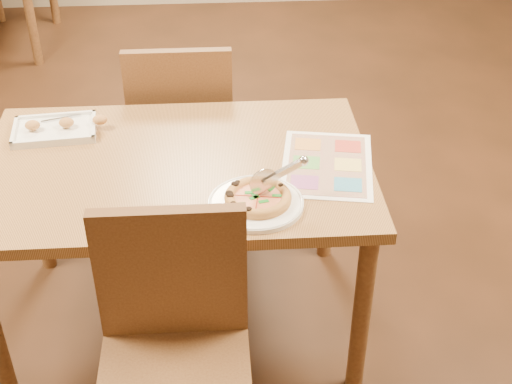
{
  "coord_description": "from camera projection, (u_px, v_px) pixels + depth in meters",
  "views": [
    {
      "loc": [
        0.14,
        -2.01,
        1.99
      ],
      "look_at": [
        0.25,
        -0.26,
        0.77
      ],
      "focal_mm": 50.0,
      "sensor_mm": 36.0,
      "label": 1
    }
  ],
  "objects": [
    {
      "name": "chair_near",
      "position": [
        173.0,
        327.0,
        1.96
      ],
      "size": [
        0.42,
        0.42,
        0.47
      ],
      "color": "brown",
      "rests_on": "ground"
    },
    {
      "name": "pizza_cutter",
      "position": [
        276.0,
        175.0,
        2.14
      ],
      "size": [
        0.17,
        0.06,
        0.1
      ],
      "rotation": [
        0.0,
        0.0,
        0.3
      ],
      "color": "silver",
      "rests_on": "pizza"
    },
    {
      "name": "dining_table",
      "position": [
        177.0,
        184.0,
        2.42
      ],
      "size": [
        1.3,
        0.85,
        0.72
      ],
      "color": "#A77743",
      "rests_on": "ground"
    },
    {
      "name": "chair_far",
      "position": [
        182.0,
        117.0,
        2.95
      ],
      "size": [
        0.42,
        0.42,
        0.47
      ],
      "rotation": [
        0.0,
        0.0,
        3.14
      ],
      "color": "brown",
      "rests_on": "ground"
    },
    {
      "name": "appetizer_tray",
      "position": [
        57.0,
        129.0,
        2.53
      ],
      "size": [
        0.34,
        0.23,
        0.06
      ],
      "rotation": [
        0.0,
        0.0,
        0.1
      ],
      "color": "white",
      "rests_on": "dining_table"
    },
    {
      "name": "plate",
      "position": [
        256.0,
        203.0,
        2.17
      ],
      "size": [
        0.29,
        0.29,
        0.02
      ],
      "primitive_type": "cylinder",
      "rotation": [
        0.0,
        0.0,
        0.01
      ],
      "color": "white",
      "rests_on": "dining_table"
    },
    {
      "name": "pizza",
      "position": [
        258.0,
        198.0,
        2.16
      ],
      "size": [
        0.21,
        0.21,
        0.03
      ],
      "rotation": [
        0.0,
        0.0,
        -0.17
      ],
      "color": "#E4984E",
      "rests_on": "plate"
    },
    {
      "name": "menu",
      "position": [
        327.0,
        164.0,
        2.36
      ],
      "size": [
        0.36,
        0.46,
        0.0
      ],
      "primitive_type": "cube",
      "rotation": [
        0.0,
        0.0,
        -0.17
      ],
      "color": "white",
      "rests_on": "dining_table"
    }
  ]
}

